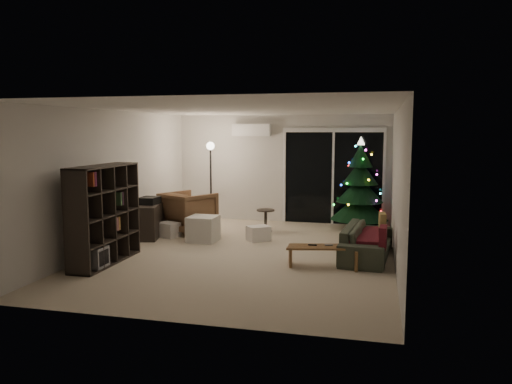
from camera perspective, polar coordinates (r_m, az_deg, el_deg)
room at (r=9.94m, az=3.63°, el=0.56°), size 6.50×7.51×2.60m
bookshelf at (r=8.47m, az=-18.08°, el=-2.41°), size 0.41×1.59×1.59m
media_cabinet at (r=10.30m, az=-12.02°, el=-3.19°), size 0.64×1.13×0.67m
stereo at (r=10.24m, az=-12.08°, el=-0.96°), size 0.34×0.40×0.14m
armchair at (r=10.60m, az=-7.75°, el=-2.28°), size 1.25×1.27×0.86m
ottoman at (r=9.75m, az=-6.06°, el=-4.19°), size 0.55×0.55×0.49m
cardboard_box_a at (r=10.24m, az=-9.95°, el=-4.27°), size 0.50×0.44×0.29m
cardboard_box_b at (r=9.75m, az=0.29°, el=-4.75°), size 0.51×0.50×0.29m
side_table at (r=10.62m, az=1.10°, el=-3.27°), size 0.43×0.43×0.47m
floor_lamp at (r=11.15m, az=-5.18°, el=0.72°), size 0.29×0.29×1.83m
sofa at (r=8.67m, az=12.57°, el=-5.56°), size 0.89×1.90×0.54m
sofa_throw at (r=8.65m, az=11.93°, el=-4.75°), size 0.58×1.33×0.04m
cushion_a at (r=9.26m, az=14.25°, el=-3.43°), size 0.14×0.36×0.35m
cushion_b at (r=7.99m, az=14.31°, el=-5.08°), size 0.13×0.36×0.35m
coffee_table at (r=7.96m, az=7.55°, el=-7.31°), size 1.12×0.59×0.34m
remote_a at (r=7.93m, az=6.48°, el=-6.02°), size 0.13×0.04×0.02m
remote_b at (r=7.96m, az=8.33°, el=-6.01°), size 0.13×0.08×0.02m
christmas_tree at (r=10.95m, az=11.79°, el=0.94°), size 1.30×1.30×2.00m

